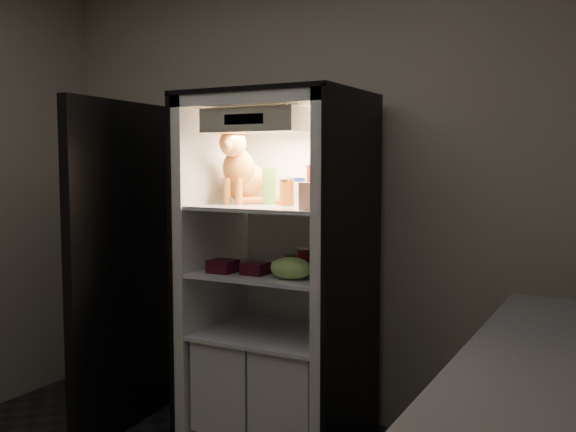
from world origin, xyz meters
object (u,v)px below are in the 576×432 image
(tabby_cat, at_px, (243,174))
(soda_can_b, at_px, (317,260))
(mayo_tub, at_px, (296,191))
(grape_bag, at_px, (291,268))
(pepper_jar, at_px, (319,184))
(cream_carton, at_px, (309,196))
(soda_can_a, at_px, (320,259))
(condiment_jar, at_px, (291,261))
(berry_box_right, at_px, (255,269))
(parmesan_shaker, at_px, (269,186))
(soda_can_c, at_px, (305,262))
(refrigerator, at_px, (280,296))
(salsa_jar, at_px, (287,192))
(berry_box_left, at_px, (223,266))

(tabby_cat, bearing_deg, soda_can_b, -7.75)
(mayo_tub, height_order, grape_bag, mayo_tub)
(pepper_jar, relative_size, cream_carton, 1.75)
(soda_can_a, bearing_deg, grape_bag, -95.35)
(condiment_jar, height_order, berry_box_right, condiment_jar)
(parmesan_shaker, height_order, soda_can_a, parmesan_shaker)
(soda_can_a, xyz_separation_m, soda_can_c, (-0.02, -0.15, 0.00))
(mayo_tub, bearing_deg, condiment_jar, -91.93)
(parmesan_shaker, distance_m, grape_bag, 0.51)
(grape_bag, bearing_deg, refrigerator, 129.12)
(tabby_cat, distance_m, soda_can_a, 0.63)
(tabby_cat, height_order, salsa_jar, tabby_cat)
(berry_box_right, bearing_deg, mayo_tub, 73.51)
(parmesan_shaker, bearing_deg, soda_can_b, -1.30)
(tabby_cat, distance_m, berry_box_right, 0.54)
(refrigerator, xyz_separation_m, berry_box_left, (-0.21, -0.23, 0.18))
(soda_can_a, relative_size, grape_bag, 0.60)
(soda_can_b, height_order, berry_box_right, soda_can_b)
(refrigerator, distance_m, tabby_cat, 0.70)
(condiment_jar, bearing_deg, mayo_tub, 88.07)
(cream_carton, bearing_deg, soda_can_c, 122.02)
(soda_can_a, distance_m, berry_box_left, 0.51)
(cream_carton, height_order, berry_box_left, cream_carton)
(refrigerator, bearing_deg, parmesan_shaker, -157.75)
(cream_carton, bearing_deg, berry_box_right, 168.05)
(refrigerator, relative_size, berry_box_right, 15.61)
(condiment_jar, xyz_separation_m, grape_bag, (0.14, -0.26, 0.01))
(refrigerator, relative_size, soda_can_c, 13.72)
(tabby_cat, distance_m, grape_bag, 0.64)
(berry_box_left, bearing_deg, soda_can_c, 18.16)
(refrigerator, xyz_separation_m, salsa_jar, (0.07, -0.06, 0.57))
(soda_can_b, bearing_deg, mayo_tub, 147.99)
(soda_can_a, distance_m, berry_box_right, 0.36)
(salsa_jar, distance_m, soda_can_c, 0.37)
(refrigerator, relative_size, mayo_tub, 13.36)
(berry_box_left, bearing_deg, pepper_jar, 23.93)
(condiment_jar, bearing_deg, berry_box_right, -109.43)
(condiment_jar, height_order, berry_box_left, condiment_jar)
(pepper_jar, bearing_deg, soda_can_b, -178.28)
(tabby_cat, distance_m, soda_can_b, 0.63)
(parmesan_shaker, bearing_deg, soda_can_c, -16.46)
(refrigerator, xyz_separation_m, grape_bag, (0.19, -0.23, 0.20))
(tabby_cat, xyz_separation_m, berry_box_left, (0.01, -0.21, -0.48))
(parmesan_shaker, bearing_deg, refrigerator, 22.25)
(refrigerator, distance_m, condiment_jar, 0.20)
(tabby_cat, height_order, condiment_jar, tabby_cat)
(pepper_jar, relative_size, berry_box_left, 1.74)
(refrigerator, relative_size, soda_can_a, 14.52)
(parmesan_shaker, xyz_separation_m, berry_box_left, (-0.16, -0.21, -0.41))
(soda_can_c, xyz_separation_m, berry_box_left, (-0.41, -0.13, -0.04))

